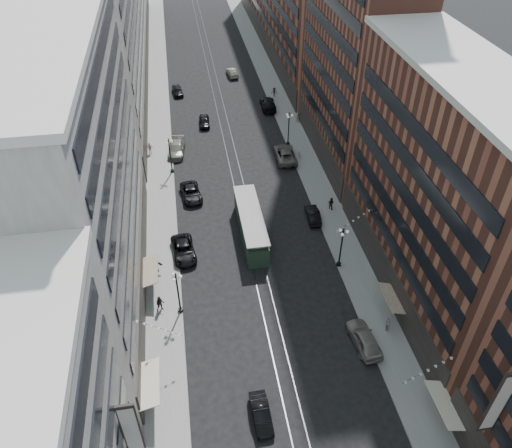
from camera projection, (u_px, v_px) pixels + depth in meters
ground at (230, 150)px, 78.16m from camera, size 220.00×220.00×0.00m
sidewalk_west at (159, 125)px, 84.39m from camera, size 4.00×180.00×0.15m
sidewalk_east at (286, 115)px, 87.14m from camera, size 4.00×180.00×0.15m
rail_west at (219, 121)px, 85.72m from camera, size 0.12×180.00×0.02m
rail_east at (227, 120)px, 85.89m from camera, size 0.12×180.00×0.02m
building_west_mid at (80, 182)px, 46.53m from camera, size 8.00×36.00×28.00m
building_west_far at (117, 3)px, 95.37m from camera, size 8.00×90.00×26.00m
building_east_mid at (441, 196)px, 48.22m from camera, size 8.00×30.00×24.00m
building_east_tower at (360, 13)px, 63.96m from camera, size 8.00×26.00×42.00m
lamppost_sw_far at (178, 291)px, 50.57m from camera, size 1.03×1.14×5.52m
lamppost_sw_mid at (170, 154)px, 71.23m from camera, size 1.03×1.14×5.52m
lamppost_se_far at (341, 246)px, 55.93m from camera, size 1.03×1.14×5.52m
lamppost_se_mid at (289, 128)px, 77.35m from camera, size 1.03×1.14×5.52m
streetcar at (251, 225)px, 61.20m from camera, size 2.70×12.21×3.38m
car_2 at (184, 250)px, 58.88m from camera, size 3.09×5.79×1.55m
car_4 at (364, 339)px, 48.71m from camera, size 2.60×5.44×1.79m
car_5 at (261, 414)px, 42.76m from camera, size 1.63×4.29×1.40m
pedestrian_2 at (160, 304)px, 51.97m from camera, size 0.94×0.55×1.88m
pedestrian_4 at (388, 324)px, 49.90m from camera, size 0.73×1.16×1.83m
car_7 at (191, 193)px, 67.90m from camera, size 3.11×5.63×1.49m
car_8 at (176, 149)px, 76.82m from camera, size 3.11×6.09×1.69m
car_9 at (177, 91)px, 93.43m from camera, size 2.21×4.54×1.49m
car_10 at (313, 215)px, 64.23m from camera, size 1.74×4.41×1.43m
car_11 at (285, 154)px, 75.52m from camera, size 3.17×6.45×1.76m
car_12 at (268, 104)px, 88.82m from camera, size 2.75×6.18×1.76m
car_13 at (204, 121)px, 83.96m from camera, size 1.95×4.41×1.48m
car_14 at (232, 72)px, 100.07m from camera, size 2.11×4.76×1.52m
pedestrian_5 at (155, 265)px, 56.47m from camera, size 1.81×0.66×1.91m
pedestrian_6 at (150, 148)px, 76.54m from camera, size 1.10×0.57×1.82m
pedestrian_7 at (331, 203)px, 65.65m from camera, size 0.90×0.93×1.72m
pedestrian_8 at (299, 153)px, 75.53m from camera, size 0.65×0.49×1.60m
pedestrian_9 at (274, 92)px, 92.31m from camera, size 1.19×0.73×1.72m
pedestrian_extra_0 at (298, 117)px, 84.67m from camera, size 1.53×1.11×1.63m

